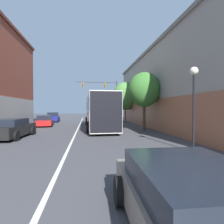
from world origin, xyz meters
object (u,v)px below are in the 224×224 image
object	(u,v)px
parked_car_left_far	(45,121)
street_tree_near	(144,90)
street_tree_far	(125,96)
hatchback_foreground	(200,211)
street_lamp	(194,95)
bus	(99,110)
parked_car_left_near	(53,117)
parked_car_left_mid	(12,129)
traffic_signal_gantry	(106,92)

from	to	relation	value
parked_car_left_far	street_tree_near	distance (m)	12.33
parked_car_left_far	street_tree_far	world-z (taller)	street_tree_far
hatchback_foreground	street_lamp	size ratio (longest dim) A/B	1.10
bus	street_tree_near	xyz separation A→B (m)	(4.04, -2.79, 1.92)
parked_car_left_near	parked_car_left_mid	xyz separation A→B (m)	(0.10, -15.57, -0.04)
parked_car_left_near	street_tree_far	world-z (taller)	street_tree_far
parked_car_left_near	street_tree_near	xyz separation A→B (m)	(10.65, -12.96, 3.13)
street_lamp	street_tree_near	size ratio (longest dim) A/B	0.74
bus	hatchback_foreground	xyz separation A→B (m)	(0.35, -16.28, -1.33)
parked_car_left_mid	traffic_signal_gantry	bearing A→B (deg)	-22.06
parked_car_left_near	parked_car_left_far	xyz separation A→B (m)	(0.34, -7.01, -0.09)
parked_car_left_mid	street_lamp	distance (m)	11.83
hatchback_foreground	parked_car_left_near	xyz separation A→B (m)	(-6.96, 26.45, 0.12)
parked_car_left_mid	traffic_signal_gantry	distance (m)	19.75
traffic_signal_gantry	street_tree_far	xyz separation A→B (m)	(2.48, -4.90, -1.04)
parked_car_left_mid	street_tree_far	xyz separation A→B (m)	(10.94, 12.41, 3.29)
parked_car_left_near	traffic_signal_gantry	size ratio (longest dim) A/B	0.61
bus	traffic_signal_gantry	bearing A→B (deg)	-10.54
parked_car_left_near	street_lamp	size ratio (longest dim) A/B	1.07
parked_car_left_mid	parked_car_left_far	xyz separation A→B (m)	(0.24, 8.56, -0.05)
bus	parked_car_left_near	distance (m)	12.19
street_lamp	street_tree_far	world-z (taller)	street_tree_far
bus	parked_car_left_far	distance (m)	7.14
bus	parked_car_left_near	world-z (taller)	bus
parked_car_left_far	parked_car_left_near	bearing A→B (deg)	-5.19
traffic_signal_gantry	street_tree_near	bearing A→B (deg)	-81.91
street_tree_far	bus	bearing A→B (deg)	-122.28
street_tree_near	parked_car_left_far	bearing A→B (deg)	150.02
street_lamp	bus	bearing A→B (deg)	109.02
parked_car_left_near	parked_car_left_far	distance (m)	7.02
bus	hatchback_foreground	size ratio (longest dim) A/B	2.68
parked_car_left_near	street_tree_near	size ratio (longest dim) A/B	0.79
parked_car_left_near	parked_car_left_far	world-z (taller)	parked_car_left_near
traffic_signal_gantry	parked_car_left_near	bearing A→B (deg)	-168.51
bus	street_tree_near	bearing A→B (deg)	-125.83
hatchback_foreground	parked_car_left_far	world-z (taller)	parked_car_left_far
street_lamp	parked_car_left_mid	bearing A→B (deg)	151.82
hatchback_foreground	parked_car_left_far	xyz separation A→B (m)	(-6.62, 19.44, 0.03)
parked_car_left_near	street_tree_near	world-z (taller)	street_tree_near
parked_car_left_mid	traffic_signal_gantry	xyz separation A→B (m)	(8.46, 17.31, 4.34)
parked_car_left_far	traffic_signal_gantry	distance (m)	12.79
traffic_signal_gantry	street_tree_far	size ratio (longest dim) A/B	1.17
street_tree_near	street_tree_far	world-z (taller)	street_tree_far
parked_car_left_mid	street_tree_far	world-z (taller)	street_tree_far
bus	traffic_signal_gantry	size ratio (longest dim) A/B	1.68
bus	parked_car_left_far	size ratio (longest dim) A/B	2.70
parked_car_left_far	street_lamp	world-z (taller)	street_lamp
bus	traffic_signal_gantry	xyz separation A→B (m)	(1.95, 11.91, 3.09)
hatchback_foreground	parked_car_left_near	distance (m)	27.35
hatchback_foreground	parked_car_left_near	world-z (taller)	parked_car_left_near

